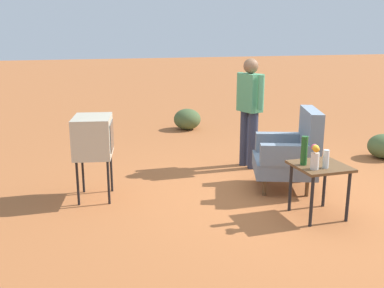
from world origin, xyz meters
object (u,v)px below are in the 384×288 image
armchair (292,152)px  tv_on_stand (93,137)px  bottle_wine_green (304,151)px  side_table (320,172)px  bottle_short_clear (326,159)px  person_standing (250,106)px  flower_vase (315,156)px

armchair → tv_on_stand: armchair is taller
armchair → bottle_wine_green: armchair is taller
side_table → bottle_wine_green: size_ratio=1.87×
bottle_short_clear → bottle_wine_green: bearing=-136.8°
tv_on_stand → person_standing: person_standing is taller
bottle_wine_green → side_table: bearing=72.3°
armchair → person_standing: person_standing is taller
tv_on_stand → bottle_short_clear: bearing=58.7°
person_standing → bottle_short_clear: 2.09m
flower_vase → armchair: bearing=163.0°
armchair → flower_vase: size_ratio=4.00×
tv_on_stand → flower_vase: 2.59m
side_table → flower_vase: size_ratio=2.26×
tv_on_stand → person_standing: (-0.67, 2.35, 0.16)m
flower_vase → bottle_wine_green: bearing=-171.3°
tv_on_stand → bottle_short_clear: 2.71m
bottle_short_clear → flower_vase: size_ratio=0.75×
armchair → side_table: 0.90m
person_standing → bottle_wine_green: 1.92m
armchair → bottle_wine_green: bearing=-21.9°
person_standing → armchair: bearing=7.0°
tv_on_stand → side_table: bearing=61.0°
bottle_wine_green → flower_vase: 0.18m
bottle_wine_green → flower_vase: (0.17, 0.03, -0.01)m
person_standing → flower_vase: bearing=-4.8°
bottle_short_clear → flower_vase: flower_vase is taller
bottle_short_clear → bottle_wine_green: (-0.17, -0.16, 0.06)m
person_standing → flower_vase: person_standing is taller
armchair → tv_on_stand: size_ratio=1.03×
armchair → person_standing: size_ratio=0.65×
armchair → tv_on_stand: 2.53m
bottle_short_clear → side_table: bearing=172.3°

